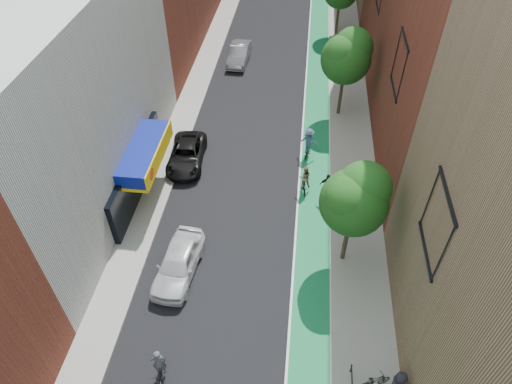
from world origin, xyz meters
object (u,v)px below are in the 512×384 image
(cyclist_lane_far, at_px, (308,144))
(cyclist_lane_mid, at_px, (327,191))
(parked_car_white, at_px, (178,263))
(parked_car_silver, at_px, (239,54))
(cyclist_lead, at_px, (160,369))
(cyclist_lane_near, at_px, (304,181))
(parked_car_black, at_px, (187,155))

(cyclist_lane_far, bearing_deg, cyclist_lane_mid, 118.78)
(parked_car_white, relative_size, parked_car_silver, 1.02)
(cyclist_lead, relative_size, cyclist_lane_mid, 1.04)
(cyclist_lead, bearing_deg, parked_car_silver, -103.13)
(cyclist_lane_far, bearing_deg, parked_car_white, 70.93)
(cyclist_lane_far, bearing_deg, cyclist_lane_near, 100.08)
(parked_car_white, distance_m, cyclist_lead, 5.64)
(cyclist_lead, bearing_deg, parked_car_white, -98.87)
(parked_car_silver, xyz_separation_m, cyclist_lane_mid, (7.76, -16.87, -0.04))
(cyclist_lane_mid, bearing_deg, parked_car_white, 41.23)
(parked_car_black, xyz_separation_m, cyclist_lead, (2.14, -14.57, 0.04))
(parked_car_white, distance_m, parked_car_black, 9.10)
(cyclist_lead, xyz_separation_m, cyclist_lane_near, (5.77, 12.66, 0.14))
(parked_car_white, xyz_separation_m, cyclist_lead, (0.54, -5.61, -0.08))
(parked_car_white, bearing_deg, cyclist_lane_near, 52.98)
(parked_car_white, xyz_separation_m, cyclist_lane_mid, (7.70, 6.43, -0.08))
(cyclist_lead, xyz_separation_m, cyclist_lane_mid, (7.16, 12.05, 0.01))
(parked_car_black, bearing_deg, cyclist_lead, -85.34)
(parked_car_silver, height_order, cyclist_lane_near, cyclist_lane_near)
(cyclist_lead, xyz_separation_m, cyclist_lane_far, (5.90, 16.26, 0.29))
(cyclist_lead, distance_m, cyclist_lane_mid, 14.02)
(cyclist_lead, distance_m, cyclist_lane_far, 17.30)
(parked_car_black, bearing_deg, cyclist_lane_far, 8.20)
(parked_car_silver, xyz_separation_m, cyclist_lead, (0.60, -28.92, -0.04))
(parked_car_silver, relative_size, cyclist_lane_far, 2.12)
(parked_car_white, xyz_separation_m, cyclist_lane_near, (6.31, 7.05, 0.06))
(parked_car_black, distance_m, cyclist_lead, 14.73)
(parked_car_silver, bearing_deg, cyclist_lane_mid, -63.20)
(parked_car_black, relative_size, cyclist_lane_mid, 2.45)
(parked_car_white, xyz_separation_m, parked_car_black, (-1.60, 8.96, -0.12))
(parked_car_black, height_order, cyclist_lane_near, cyclist_lane_near)
(parked_car_white, bearing_deg, parked_car_silver, 94.97)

